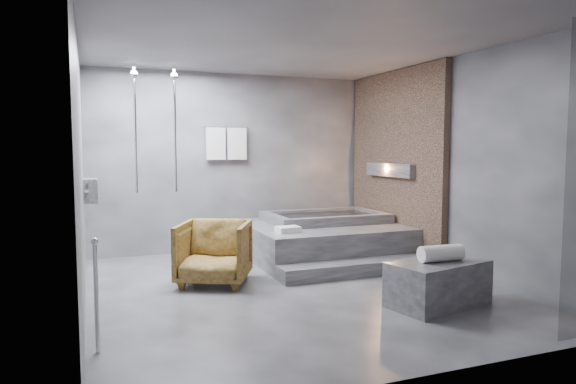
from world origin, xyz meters
name	(u,v)px	position (x,y,z in m)	size (l,w,h in m)	color
room	(315,140)	(0.40, 0.24, 1.73)	(5.00, 5.04, 2.82)	#323234
tub_deck	(321,240)	(1.05, 1.45, 0.25)	(2.20, 2.00, 0.50)	#37373A
tub_step	(360,268)	(1.05, 0.27, 0.09)	(2.20, 0.36, 0.18)	#37373A
concrete_bench	(438,283)	(1.16, -1.17, 0.23)	(1.03, 0.57, 0.47)	#333336
driftwood_chair	(214,252)	(-0.80, 0.54, 0.38)	(0.81, 0.83, 0.76)	#442F11
rolled_towel	(441,253)	(1.18, -1.17, 0.55)	(0.17, 0.17, 0.47)	white
deck_towel	(288,229)	(0.30, 0.90, 0.54)	(0.30, 0.22, 0.08)	silver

